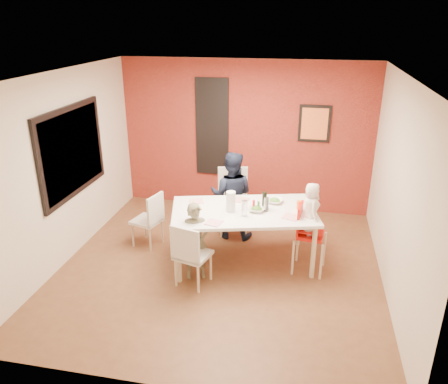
% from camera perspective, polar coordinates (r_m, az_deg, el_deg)
% --- Properties ---
extents(ground, '(4.50, 4.50, 0.00)m').
position_cam_1_polar(ground, '(6.39, -0.54, -9.77)').
color(ground, brown).
rests_on(ground, ground).
extents(ceiling, '(4.50, 4.50, 0.02)m').
position_cam_1_polar(ceiling, '(5.47, -0.64, 15.04)').
color(ceiling, white).
rests_on(ceiling, wall_back).
extents(wall_back, '(4.50, 0.02, 2.70)m').
position_cam_1_polar(wall_back, '(7.90, 2.80, 7.24)').
color(wall_back, beige).
rests_on(wall_back, ground).
extents(wall_front, '(4.50, 0.02, 2.70)m').
position_cam_1_polar(wall_front, '(3.83, -7.62, -9.93)').
color(wall_front, beige).
rests_on(wall_front, ground).
extents(wall_left, '(0.02, 4.50, 2.70)m').
position_cam_1_polar(wall_left, '(6.60, -20.08, 2.89)').
color(wall_left, beige).
rests_on(wall_left, ground).
extents(wall_right, '(0.02, 4.50, 2.70)m').
position_cam_1_polar(wall_right, '(5.79, 21.77, 0.02)').
color(wall_right, beige).
rests_on(wall_right, ground).
extents(brick_accent_wall, '(4.50, 0.02, 2.70)m').
position_cam_1_polar(brick_accent_wall, '(7.88, 2.78, 7.20)').
color(brick_accent_wall, maroon).
rests_on(brick_accent_wall, ground).
extents(picture_window_frame, '(0.05, 1.70, 1.30)m').
position_cam_1_polar(picture_window_frame, '(6.69, -19.23, 5.06)').
color(picture_window_frame, black).
rests_on(picture_window_frame, wall_left).
extents(picture_window_pane, '(0.02, 1.55, 1.15)m').
position_cam_1_polar(picture_window_pane, '(6.69, -19.12, 5.05)').
color(picture_window_pane, black).
rests_on(picture_window_pane, wall_left).
extents(glassblock_strip, '(0.55, 0.03, 1.70)m').
position_cam_1_polar(glassblock_strip, '(7.94, -1.55, 8.45)').
color(glassblock_strip, silver).
rests_on(glassblock_strip, wall_back).
extents(glassblock_surround, '(0.60, 0.03, 1.76)m').
position_cam_1_polar(glassblock_surround, '(7.94, -1.56, 8.44)').
color(glassblock_surround, black).
rests_on(glassblock_surround, wall_back).
extents(art_print_frame, '(0.54, 0.03, 0.64)m').
position_cam_1_polar(art_print_frame, '(7.71, 11.74, 8.73)').
color(art_print_frame, black).
rests_on(art_print_frame, wall_back).
extents(art_print_canvas, '(0.44, 0.01, 0.54)m').
position_cam_1_polar(art_print_canvas, '(7.70, 11.74, 8.71)').
color(art_print_canvas, orange).
rests_on(art_print_canvas, wall_back).
extents(dining_table, '(2.21, 1.57, 0.83)m').
position_cam_1_polar(dining_table, '(6.17, 2.59, -2.99)').
color(dining_table, white).
rests_on(dining_table, ground).
extents(chair_near, '(0.52, 0.52, 0.91)m').
position_cam_1_polar(chair_near, '(5.74, -4.51, -7.89)').
color(chair_near, beige).
rests_on(chair_near, ground).
extents(chair_far, '(0.59, 0.59, 1.06)m').
position_cam_1_polar(chair_far, '(7.22, 1.18, -0.56)').
color(chair_far, silver).
rests_on(chair_far, ground).
extents(chair_left, '(0.49, 0.49, 0.87)m').
position_cam_1_polar(chair_left, '(6.82, -9.57, -3.27)').
color(chair_left, silver).
rests_on(chair_left, ground).
extents(high_chair, '(0.46, 0.46, 0.99)m').
position_cam_1_polar(high_chair, '(6.16, 10.82, -5.15)').
color(high_chair, red).
rests_on(high_chair, ground).
extents(child_near, '(0.47, 0.39, 1.09)m').
position_cam_1_polar(child_near, '(5.92, -3.70, -6.46)').
color(child_near, '#605C45').
rests_on(child_near, ground).
extents(child_far, '(0.71, 0.56, 1.43)m').
position_cam_1_polar(child_far, '(6.94, 0.99, -0.42)').
color(child_far, '#151C30').
rests_on(child_far, ground).
extents(toddler, '(0.30, 0.40, 0.73)m').
position_cam_1_polar(toddler, '(6.00, 11.30, -2.17)').
color(toddler, silver).
rests_on(toddler, high_chair).
extents(plate_near_left, '(0.24, 0.24, 0.01)m').
position_cam_1_polar(plate_near_left, '(5.76, -1.36, -4.02)').
color(plate_near_left, white).
rests_on(plate_near_left, dining_table).
extents(plate_far_mid, '(0.23, 0.23, 0.01)m').
position_cam_1_polar(plate_far_mid, '(6.45, 2.31, -1.04)').
color(plate_far_mid, white).
rests_on(plate_far_mid, dining_table).
extents(plate_near_right, '(0.26, 0.26, 0.01)m').
position_cam_1_polar(plate_near_right, '(5.98, 8.77, -3.22)').
color(plate_near_right, white).
rests_on(plate_near_right, dining_table).
extents(plate_far_left, '(0.25, 0.25, 0.01)m').
position_cam_1_polar(plate_far_left, '(6.41, -3.59, -1.24)').
color(plate_far_left, white).
rests_on(plate_far_left, dining_table).
extents(salad_bowl_a, '(0.23, 0.23, 0.06)m').
position_cam_1_polar(salad_bowl_a, '(6.10, 4.29, -2.27)').
color(salad_bowl_a, white).
rests_on(salad_bowl_a, dining_table).
extents(salad_bowl_b, '(0.28, 0.28, 0.06)m').
position_cam_1_polar(salad_bowl_b, '(6.40, 6.64, -1.16)').
color(salad_bowl_b, white).
rests_on(salad_bowl_b, dining_table).
extents(wine_bottle, '(0.07, 0.07, 0.25)m').
position_cam_1_polar(wine_bottle, '(6.15, 5.30, -1.10)').
color(wine_bottle, black).
rests_on(wine_bottle, dining_table).
extents(wine_glass_a, '(0.08, 0.08, 0.22)m').
position_cam_1_polar(wine_glass_a, '(5.92, 2.69, -2.14)').
color(wine_glass_a, silver).
rests_on(wine_glass_a, dining_table).
extents(wine_glass_b, '(0.07, 0.07, 0.20)m').
position_cam_1_polar(wine_glass_b, '(6.10, 5.54, -1.61)').
color(wine_glass_b, silver).
rests_on(wine_glass_b, dining_table).
extents(paper_towel_roll, '(0.13, 0.13, 0.29)m').
position_cam_1_polar(paper_towel_roll, '(6.04, 0.89, -1.26)').
color(paper_towel_roll, white).
rests_on(paper_towel_roll, dining_table).
extents(condiment_red, '(0.04, 0.04, 0.14)m').
position_cam_1_polar(condiment_red, '(6.14, 3.89, -1.66)').
color(condiment_red, red).
rests_on(condiment_red, dining_table).
extents(condiment_green, '(0.03, 0.03, 0.13)m').
position_cam_1_polar(condiment_green, '(6.11, 4.52, -1.82)').
color(condiment_green, '#2C6D24').
rests_on(condiment_green, dining_table).
extents(condiment_brown, '(0.03, 0.03, 0.13)m').
position_cam_1_polar(condiment_brown, '(6.14, 2.92, -1.69)').
color(condiment_brown, brown).
rests_on(condiment_brown, dining_table).
extents(sippy_cup, '(0.07, 0.07, 0.12)m').
position_cam_1_polar(sippy_cup, '(6.23, 9.77, -1.68)').
color(sippy_cup, orange).
rests_on(sippy_cup, dining_table).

